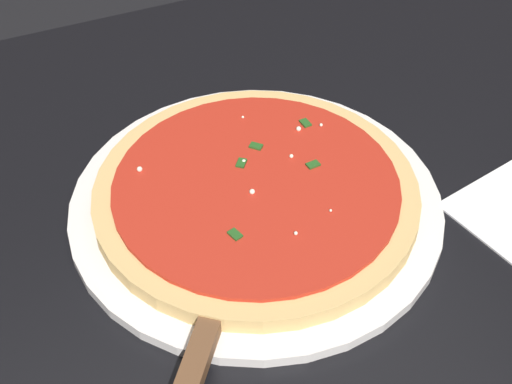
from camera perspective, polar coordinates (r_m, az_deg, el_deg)
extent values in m
cube|color=black|center=(1.29, 11.54, 1.26)|extent=(0.06, 0.06, 0.74)
cube|color=black|center=(0.66, 1.43, -2.32)|extent=(0.97, 0.81, 0.03)
cylinder|color=white|center=(0.65, 0.00, -0.94)|extent=(0.34, 0.34, 0.01)
cylinder|color=#DBB26B|center=(0.64, 0.00, -0.09)|extent=(0.30, 0.30, 0.02)
cylinder|color=red|center=(0.63, 0.00, 0.57)|extent=(0.26, 0.26, 0.00)
sphere|color=#EFEACC|center=(0.69, 5.33, 5.47)|extent=(0.00, 0.00, 0.00)
sphere|color=#EFEACC|center=(0.62, -0.43, 0.21)|extent=(0.01, 0.01, 0.01)
sphere|color=#EFEACC|center=(0.58, 3.26, -3.37)|extent=(0.00, 0.00, 0.00)
sphere|color=#EFEACC|center=(0.70, -1.08, 6.13)|extent=(0.00, 0.00, 0.00)
sphere|color=#EFEACC|center=(0.65, -9.47, 1.85)|extent=(0.01, 0.01, 0.01)
sphere|color=#EFEACC|center=(0.65, -1.00, 2.53)|extent=(0.00, 0.00, 0.00)
sphere|color=#EFEACC|center=(0.65, 2.90, 2.94)|extent=(0.00, 0.00, 0.00)
sphere|color=#EFEACC|center=(0.69, 3.49, 5.17)|extent=(0.00, 0.00, 0.00)
sphere|color=#EFEACC|center=(0.60, 6.11, -1.51)|extent=(0.00, 0.00, 0.00)
cube|color=#23561E|center=(0.69, 4.05, 5.65)|extent=(0.01, 0.01, 0.00)
cube|color=#23561E|center=(0.65, 4.67, 2.25)|extent=(0.01, 0.01, 0.00)
cube|color=#23561E|center=(0.66, 0.00, 3.77)|extent=(0.01, 0.01, 0.00)
cube|color=#23561E|center=(0.65, -1.20, 2.39)|extent=(0.01, 0.01, 0.00)
cube|color=#23561E|center=(0.58, -1.72, -3.47)|extent=(0.01, 0.01, 0.00)
cube|color=silver|center=(0.58, -2.24, -6.83)|extent=(0.11, 0.11, 0.00)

